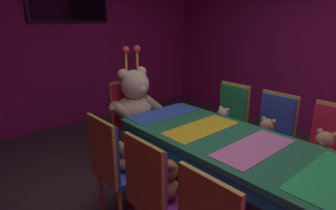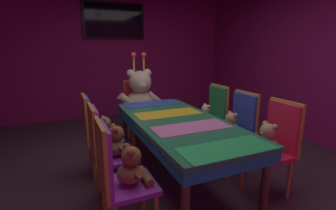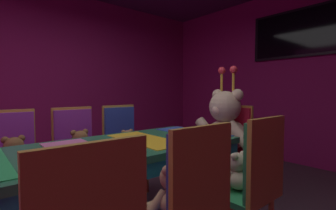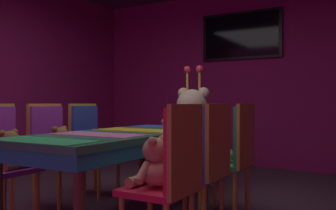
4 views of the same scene
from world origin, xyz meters
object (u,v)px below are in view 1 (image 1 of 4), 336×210
at_px(teddy_left_2, 126,158).
at_px(teddy_right_0, 323,150).
at_px(banquet_table, 225,146).
at_px(chair_right_2, 230,115).
at_px(teddy_left_1, 169,181).
at_px(chair_right_1, 273,129).
at_px(throne_chair, 128,111).
at_px(chair_right_0, 329,145).
at_px(chair_left_2, 111,161).
at_px(king_teddy_bear, 136,101).
at_px(chair_left_1, 153,189).
at_px(teddy_right_2, 222,120).
at_px(teddy_right_1, 266,134).

xyz_separation_m(teddy_left_2, teddy_right_0, (1.40, -1.10, 0.03)).
height_order(banquet_table, chair_right_2, chair_right_2).
distance_m(teddy_left_1, chair_right_1, 1.51).
bearing_deg(teddy_left_2, teddy_right_0, -38.12).
distance_m(banquet_table, throne_chair, 1.54).
bearing_deg(chair_right_0, throne_chair, -68.01).
height_order(teddy_left_1, chair_left_2, chair_left_2).
relative_size(banquet_table, king_teddy_bear, 2.07).
bearing_deg(chair_right_0, banquet_table, -33.66).
xyz_separation_m(banquet_table, teddy_left_2, (-0.70, 0.53, -0.08)).
distance_m(banquet_table, teddy_left_2, 0.88).
bearing_deg(banquet_table, chair_left_1, -178.96).
relative_size(chair_left_2, chair_right_2, 1.00).
bearing_deg(king_teddy_bear, chair_right_0, 23.75).
distance_m(chair_left_1, chair_left_2, 0.55).
height_order(chair_right_1, teddy_right_2, chair_right_1).
height_order(banquet_table, teddy_left_1, teddy_left_1).
xyz_separation_m(chair_right_1, king_teddy_bear, (-0.83, 1.38, 0.17)).
height_order(banquet_table, throne_chair, throne_chair).
relative_size(chair_left_2, throne_chair, 1.00).
xyz_separation_m(teddy_right_1, throne_chair, (-0.69, 1.56, 0.01)).
bearing_deg(throne_chair, teddy_right_0, 18.49).
distance_m(chair_left_1, teddy_right_0, 1.63).
bearing_deg(chair_right_1, chair_right_0, 92.08).
distance_m(banquet_table, chair_right_1, 0.83).
xyz_separation_m(chair_left_1, teddy_right_0, (1.53, -0.55, 0.00)).
distance_m(teddy_left_2, chair_right_2, 1.54).
bearing_deg(banquet_table, chair_right_0, -33.66).
height_order(banquet_table, chair_right_0, chair_right_0).
distance_m(banquet_table, teddy_right_1, 0.69).
height_order(chair_left_2, teddy_right_2, chair_left_2).
height_order(banquet_table, teddy_right_2, banquet_table).
xyz_separation_m(banquet_table, teddy_right_1, (0.69, -0.01, -0.07)).
bearing_deg(king_teddy_bear, chair_right_2, 46.72).
distance_m(teddy_left_2, chair_right_0, 1.90).
xyz_separation_m(teddy_right_2, throne_chair, (-0.70, 0.97, 0.02)).
height_order(teddy_right_1, chair_right_2, chair_right_2).
relative_size(banquet_table, chair_left_1, 2.05).
bearing_deg(teddy_right_2, chair_right_2, 180.00).
bearing_deg(chair_left_2, throne_chair, 50.33).
bearing_deg(teddy_left_2, chair_right_1, -19.59).
height_order(teddy_left_2, teddy_right_2, teddy_right_2).
relative_size(chair_left_2, teddy_left_2, 3.59).
bearing_deg(teddy_right_2, teddy_left_2, 1.62).
xyz_separation_m(banquet_table, teddy_left_1, (-0.68, -0.01, -0.06)).
relative_size(teddy_right_2, throne_chair, 0.29).
xyz_separation_m(teddy_right_0, teddy_right_1, (-0.02, 0.56, -0.01)).
relative_size(banquet_table, chair_right_0, 2.05).
distance_m(chair_right_2, teddy_right_2, 0.14).
distance_m(banquet_table, teddy_right_2, 0.91).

